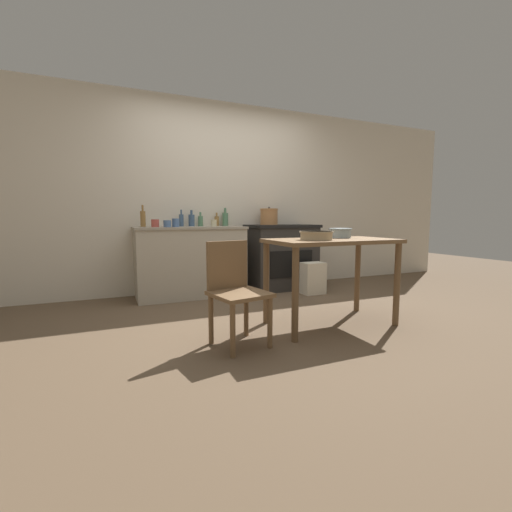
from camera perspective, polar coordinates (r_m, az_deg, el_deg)
name	(u,v)px	position (r m, az deg, el deg)	size (l,w,h in m)	color
ground_plane	(273,317)	(3.50, 2.79, -10.10)	(14.00, 14.00, 0.00)	brown
wall_back	(223,197)	(4.84, -5.55, 9.68)	(8.00, 0.07, 2.55)	beige
counter_cabinet	(190,261)	(4.41, -10.87, -0.90)	(1.36, 0.60, 0.88)	#B2A893
stove	(281,256)	(4.85, 4.26, -0.07)	(0.95, 0.62, 0.90)	#2D2B28
work_table	(332,253)	(3.21, 12.48, 0.55)	(1.16, 0.64, 0.80)	brown
chair	(235,289)	(2.68, -3.48, -5.52)	(0.47, 0.47, 0.81)	brown
flour_sack	(313,278)	(4.55, 9.47, -3.66)	(0.29, 0.20, 0.41)	beige
stock_pot	(269,217)	(4.82, 2.18, 6.58)	(0.25, 0.25, 0.25)	#B77A47
mixing_bowl_large	(340,233)	(3.40, 13.88, 3.82)	(0.22, 0.22, 0.09)	#93A8B2
mixing_bowl_small	(316,235)	(3.02, 10.03, 3.46)	(0.30, 0.30, 0.08)	tan
bottle_far_left	(181,220)	(4.52, -12.34, 5.89)	(0.06, 0.06, 0.21)	#3D5675
bottle_left	(225,219)	(4.73, -5.13, 6.16)	(0.08, 0.08, 0.25)	#517F5B
bottle_mid_left	(192,220)	(4.55, -10.69, 5.91)	(0.08, 0.08, 0.21)	#3D5675
bottle_center_left	(143,218)	(4.38, -18.33, 5.96)	(0.06, 0.06, 0.26)	olive
bottle_center	(200,221)	(4.60, -9.24, 5.82)	(0.06, 0.06, 0.19)	#517F5B
bottle_center_right	(217,221)	(4.71, -6.56, 5.85)	(0.06, 0.06, 0.18)	olive
cup_mid_right	(155,223)	(4.23, -16.46, 5.26)	(0.09, 0.09, 0.09)	#B74C42
cup_right	(214,223)	(4.42, -7.06, 5.47)	(0.07, 0.07, 0.09)	beige
cup_far_right	(176,223)	(4.22, -13.24, 5.42)	(0.08, 0.08, 0.10)	#4C6B99
cup_end_right	(167,224)	(4.16, -14.58, 5.23)	(0.09, 0.09, 0.08)	#4C6B99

